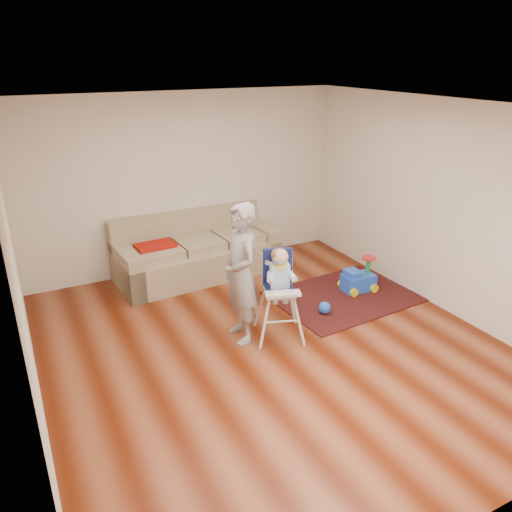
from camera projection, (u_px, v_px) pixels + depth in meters
name	position (u px, v px, depth m)	size (l,w,h in m)	color
ground	(272.00, 346.00, 5.85)	(5.50, 5.50, 0.00)	#531806
room_envelope	(251.00, 180.00, 5.57)	(5.04, 5.52, 2.72)	silver
sofa	(198.00, 246.00, 7.56)	(2.50, 1.16, 0.94)	tan
side_table	(148.00, 269.00, 7.36)	(0.47, 0.47, 0.47)	black
area_rug	(343.00, 296.00, 7.03)	(1.90, 1.43, 0.02)	black
ride_on_toy	(359.00, 274.00, 7.11)	(0.45, 0.32, 0.49)	blue
toy_ball	(325.00, 308.00, 6.53)	(0.16, 0.16, 0.16)	blue
high_chair	(279.00, 295.00, 5.88)	(0.67, 0.67, 1.14)	silver
adult	(241.00, 274.00, 5.72)	(0.61, 0.40, 1.68)	#9B9B9E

